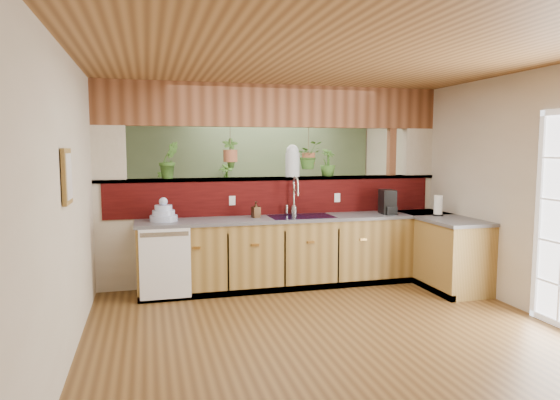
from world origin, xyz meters
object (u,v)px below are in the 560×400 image
object	(u,v)px
faucet	(295,194)
shelving_console	(200,224)
soap_dispenser	(256,210)
coffee_maker	(388,203)
paper_towel	(438,206)
glass_jar	(292,161)
dish_stack	(164,214)

from	to	relation	value
faucet	shelving_console	xyz separation A→B (m)	(-1.02, 2.12, -0.68)
faucet	soap_dispenser	distance (m)	0.58
soap_dispenser	coffee_maker	xyz separation A→B (m)	(1.78, -0.09, 0.05)
paper_towel	glass_jar	bearing A→B (deg)	156.73
paper_towel	shelving_console	bearing A→B (deg)	136.62
coffee_maker	glass_jar	world-z (taller)	glass_jar
coffee_maker	shelving_console	xyz separation A→B (m)	(-2.26, 2.32, -0.55)
soap_dispenser	coffee_maker	distance (m)	1.78
dish_stack	paper_towel	distance (m)	3.49
shelving_console	coffee_maker	bearing A→B (deg)	-66.86
dish_stack	soap_dispenser	size ratio (longest dim) A/B	1.60
coffee_maker	soap_dispenser	bearing A→B (deg)	-173.93
faucet	paper_towel	world-z (taller)	faucet
faucet	glass_jar	distance (m)	0.48
coffee_maker	glass_jar	distance (m)	1.39
dish_stack	coffee_maker	size ratio (longest dim) A/B	1.02
faucet	dish_stack	size ratio (longest dim) A/B	1.58
shelving_console	glass_jar	bearing A→B (deg)	-81.99
shelving_console	soap_dispenser	bearing A→B (deg)	-98.93
faucet	paper_towel	distance (m)	1.87
faucet	coffee_maker	xyz separation A→B (m)	(1.24, -0.20, -0.13)
faucet	soap_dispenser	xyz separation A→B (m)	(-0.54, -0.11, -0.18)
paper_towel	shelving_console	distance (m)	3.90
dish_stack	coffee_maker	xyz separation A→B (m)	(2.92, -0.08, 0.06)
glass_jar	shelving_console	world-z (taller)	glass_jar
glass_jar	soap_dispenser	bearing A→B (deg)	-150.18
glass_jar	coffee_maker	bearing A→B (deg)	-19.45
paper_towel	shelving_console	xyz separation A→B (m)	(-2.81, 2.66, -0.53)
soap_dispenser	coffee_maker	world-z (taller)	coffee_maker
soap_dispenser	paper_towel	bearing A→B (deg)	-10.31
soap_dispenser	dish_stack	bearing A→B (deg)	-179.24
faucet	glass_jar	bearing A→B (deg)	81.33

